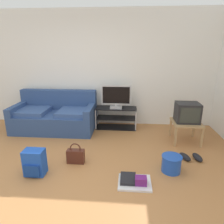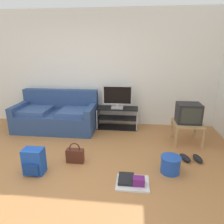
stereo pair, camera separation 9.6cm
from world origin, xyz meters
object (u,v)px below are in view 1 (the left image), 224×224
side_table (186,125)px  backpack (35,163)px  crt_tv (187,112)px  floor_tray (134,181)px  couch (55,116)px  handbag (76,156)px  sneakers_pair (191,157)px  tv_stand (116,118)px  cleaning_bucket (171,163)px  flat_tv (116,97)px

side_table → backpack: bearing=-152.1°
side_table → crt_tv: bearing=90.0°
floor_tray → crt_tv: bearing=54.2°
couch → floor_tray: couch is taller
backpack → handbag: 0.65m
backpack → handbag: bearing=46.7°
handbag → floor_tray: 1.08m
crt_tv → sneakers_pair: size_ratio=1.13×
tv_stand → side_table: (1.45, -0.64, 0.12)m
backpack → cleaning_bucket: (2.06, 0.24, -0.06)m
couch → sneakers_pair: size_ratio=4.62×
crt_tv → cleaning_bucket: (-0.49, -1.12, -0.48)m
tv_stand → side_table: 1.59m
flat_tv → floor_tray: flat_tv is taller
couch → sneakers_pair: (2.80, -1.18, -0.27)m
couch → tv_stand: 1.43m
backpack → floor_tray: size_ratio=0.87×
side_table → floor_tray: (-1.06, -1.46, -0.33)m
side_table → floor_tray: size_ratio=1.19×
couch → flat_tv: 1.49m
crt_tv → backpack: crt_tv is taller
handbag → couch: bearing=120.4°
tv_stand → cleaning_bucket: (0.97, -1.75, -0.11)m
handbag → sneakers_pair: handbag is taller
couch → backpack: 1.84m
flat_tv → backpack: size_ratio=1.69×
tv_stand → flat_tv: 0.51m
flat_tv → floor_tray: bearing=-79.4°
flat_tv → handbag: 1.81m
sneakers_pair → floor_tray: bearing=-143.4°
flat_tv → sneakers_pair: (1.38, -1.34, -0.72)m
tv_stand → handbag: (-0.57, -1.62, -0.12)m
crt_tv → couch: bearing=171.2°
flat_tv → sneakers_pair: bearing=-44.1°
flat_tv → side_table: bearing=-23.1°
tv_stand → flat_tv: bearing=-90.0°
side_table → floor_tray: 1.83m
flat_tv → cleaning_bucket: 2.07m
backpack → handbag: size_ratio=1.14×
crt_tv → backpack: 2.92m
couch → tv_stand: bearing=7.4°
side_table → backpack: size_ratio=1.37×
backpack → handbag: (0.53, 0.37, -0.07)m
crt_tv → backpack: size_ratio=1.11×
tv_stand → handbag: 1.72m
cleaning_bucket → couch: bearing=146.7°
couch → floor_tray: size_ratio=3.96×
tv_stand → backpack: size_ratio=2.38×
flat_tv → sneakers_pair: flat_tv is taller
tv_stand → sneakers_pair: size_ratio=2.41×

